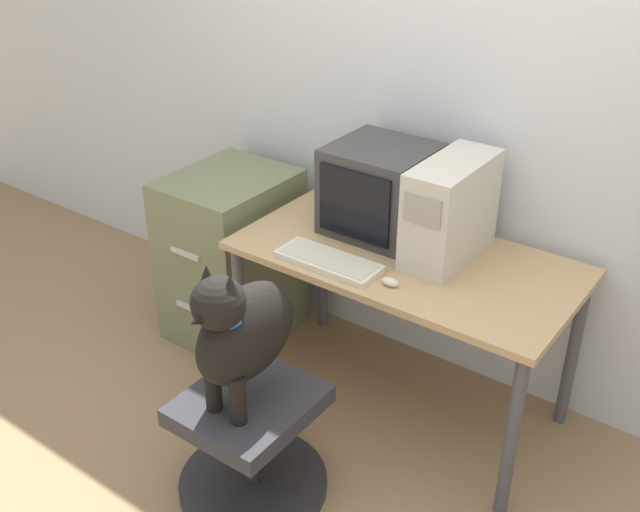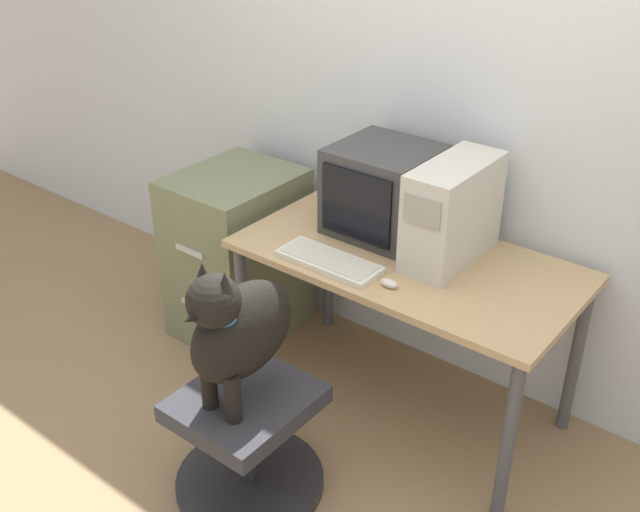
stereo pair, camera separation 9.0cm
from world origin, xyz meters
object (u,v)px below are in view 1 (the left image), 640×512
Objects in this scene: dog at (241,329)px; filing_cabinet at (232,256)px; crt_monitor at (380,189)px; office_chair at (251,443)px; pc_tower at (451,210)px; keyboard at (328,261)px.

filing_cabinet is at bearing 134.60° from dog.
crt_monitor is 0.70× the size of office_chair.
dog is at bearing -88.45° from crt_monitor.
pc_tower reaches higher than crt_monitor.
pc_tower is 0.51m from keyboard.
office_chair is (0.02, -0.88, -0.70)m from crt_monitor.
pc_tower is at bearing 69.71° from office_chair.
crt_monitor is 0.91m from filing_cabinet.
filing_cabinet is (-0.75, -0.11, -0.51)m from crt_monitor.
filing_cabinet reaches higher than keyboard.
keyboard is at bearing 92.23° from dog.
pc_tower is 0.94m from dog.
crt_monitor is at bearing 90.56° from keyboard.
keyboard is 0.86m from filing_cabinet.
filing_cabinet is (-0.77, 0.79, -0.33)m from dog.
dog is at bearing -45.40° from filing_cabinet.
keyboard is at bearing 92.30° from office_chair.
filing_cabinet reaches higher than office_chair.
keyboard is (0.00, -0.37, -0.17)m from crt_monitor.
filing_cabinet is (-0.77, 0.77, 0.19)m from office_chair.
keyboard reaches higher than office_chair.
pc_tower is 1.11× the size of keyboard.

